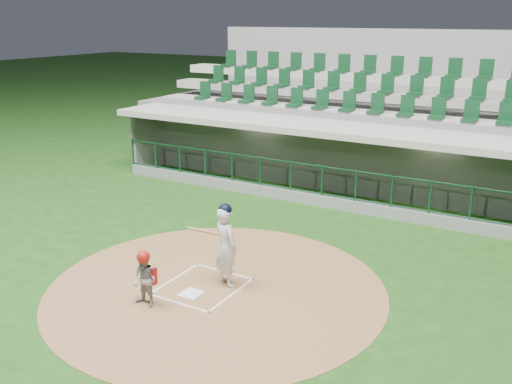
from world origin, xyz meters
TOP-DOWN VIEW (x-y plane):
  - ground at (0.00, 0.00)m, footprint 120.00×120.00m
  - dirt_circle at (0.30, -0.20)m, footprint 7.20×7.20m
  - home_plate at (0.00, -0.70)m, footprint 0.43×0.43m
  - batter_box_chalk at (0.00, -0.30)m, footprint 1.55×1.80m
  - dugout_structure at (0.20, 7.81)m, footprint 16.40×3.70m
  - seating_deck at (0.00, 10.91)m, footprint 17.00×6.72m
  - batter at (0.38, 0.06)m, footprint 0.92×0.96m
  - catcher at (-0.49, -1.53)m, footprint 0.56×0.44m

SIDE VIEW (x-z plane):
  - ground at x=0.00m, z-range 0.00..0.00m
  - dirt_circle at x=0.30m, z-range 0.00..0.01m
  - batter_box_chalk at x=0.00m, z-range 0.01..0.02m
  - home_plate at x=0.00m, z-range 0.01..0.03m
  - catcher at x=-0.49m, z-range 0.01..1.19m
  - batter at x=0.38m, z-range 0.01..1.85m
  - dugout_structure at x=0.20m, z-range -0.54..2.46m
  - seating_deck at x=0.00m, z-range -1.15..4.00m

